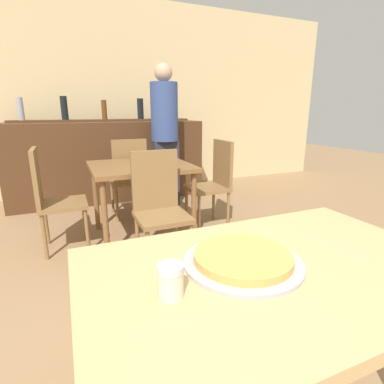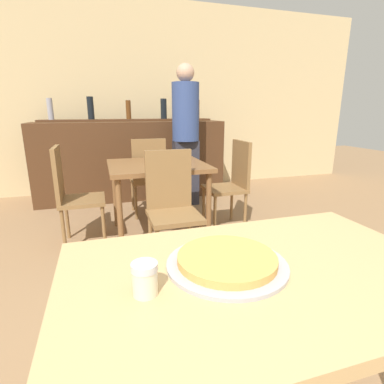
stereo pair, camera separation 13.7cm
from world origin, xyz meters
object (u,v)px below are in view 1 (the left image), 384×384
at_px(chair_far_side_right, 214,179).
at_px(person_standing, 165,131).
at_px(chair_far_side_front, 159,202).
at_px(cheese_shaker, 171,281).
at_px(chair_far_side_left, 51,195).
at_px(chair_far_side_back, 129,174).
at_px(pizza_tray, 243,259).

xyz_separation_m(chair_far_side_right, person_standing, (-0.25, 0.91, 0.45)).
height_order(chair_far_side_front, person_standing, person_standing).
distance_m(chair_far_side_front, person_standing, 1.65).
height_order(chair_far_side_right, cheese_shaker, chair_far_side_right).
bearing_deg(chair_far_side_left, chair_far_side_back, -53.69).
bearing_deg(chair_far_side_front, cheese_shaker, -105.64).
bearing_deg(chair_far_side_right, chair_far_side_front, -53.69).
distance_m(chair_far_side_right, person_standing, 1.04).
relative_size(chair_far_side_front, person_standing, 0.52).
bearing_deg(chair_far_side_back, person_standing, -149.45).
relative_size(pizza_tray, cheese_shaker, 4.19).
relative_size(chair_far_side_right, person_standing, 0.52).
xyz_separation_m(chair_far_side_left, chair_far_side_right, (1.59, 0.00, 0.00)).
distance_m(chair_far_side_front, chair_far_side_back, 1.17).
height_order(chair_far_side_right, pizza_tray, chair_far_side_right).
distance_m(chair_far_side_left, pizza_tray, 2.18).
height_order(cheese_shaker, person_standing, person_standing).
relative_size(chair_far_side_back, chair_far_side_right, 1.00).
bearing_deg(pizza_tray, chair_far_side_front, 83.24).
bearing_deg(pizza_tray, cheese_shaker, -164.64).
relative_size(pizza_tray, person_standing, 0.21).
bearing_deg(chair_far_side_front, chair_far_side_back, 90.00).
relative_size(chair_far_side_left, cheese_shaker, 10.45).
height_order(chair_far_side_left, pizza_tray, chair_far_side_left).
distance_m(chair_far_side_left, chair_far_side_right, 1.59).
bearing_deg(chair_far_side_left, cheese_shaker, -170.48).
bearing_deg(chair_far_side_front, pizza_tray, -96.76).
xyz_separation_m(chair_far_side_back, person_standing, (0.55, 0.32, 0.45)).
bearing_deg(person_standing, chair_far_side_left, -145.94).
relative_size(chair_far_side_front, pizza_tray, 2.50).
bearing_deg(chair_far_side_back, chair_far_side_front, 90.00).
distance_m(chair_far_side_back, person_standing, 0.78).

